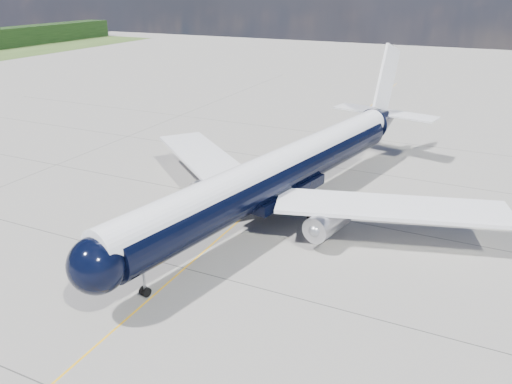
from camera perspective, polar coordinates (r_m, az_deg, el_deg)
ground at (r=59.31m, az=2.34°, el=0.44°), size 320.00×320.00×0.00m
taxiway_centerline at (r=55.10m, az=0.30°, el=-1.34°), size 0.16×160.00×0.01m
main_airliner at (r=51.47m, az=3.52°, el=2.60°), size 43.04×53.08×15.46m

